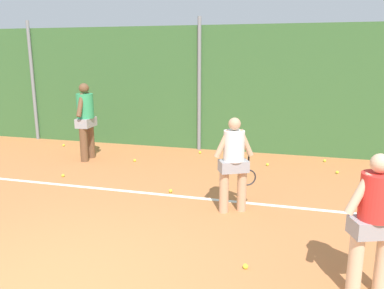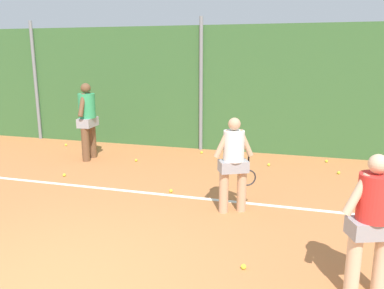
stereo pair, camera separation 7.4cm
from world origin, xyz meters
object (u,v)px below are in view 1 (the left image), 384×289
Objects in this scene: tennis_ball_7 at (245,266)px; tennis_ball_1 at (135,160)px; tennis_ball_12 at (63,175)px; tennis_ball_11 at (325,161)px; tennis_ball_9 at (171,191)px; player_backcourt_far at (86,117)px; tennis_ball_5 at (200,152)px; tennis_ball_4 at (337,172)px; tennis_ball_3 at (381,209)px; tennis_ball_8 at (267,164)px; player_foreground_near at (374,218)px; tennis_ball_0 at (64,145)px; player_midcourt at (234,160)px.

tennis_ball_1 is at bearing 128.18° from tennis_ball_7.
tennis_ball_11 is at bearing 26.31° from tennis_ball_12.
tennis_ball_11 is (2.98, 3.04, 0.00)m from tennis_ball_9.
tennis_ball_5 is (2.58, 1.30, -1.04)m from player_backcourt_far.
player_backcourt_far is 28.83× the size of tennis_ball_4.
tennis_ball_5 is at bearing 49.03° from tennis_ball_12.
tennis_ball_7 is at bearing -51.82° from tennis_ball_1.
tennis_ball_3 and tennis_ball_9 have the same top height.
tennis_ball_9 is 4.26m from tennis_ball_11.
player_backcourt_far is 28.83× the size of tennis_ball_8.
tennis_ball_11 is (-0.74, 2.98, 0.00)m from tennis_ball_3.
tennis_ball_3 and tennis_ball_7 have the same top height.
player_foreground_near reaches higher than tennis_ball_1.
player_foreground_near is at bearing -6.51° from tennis_ball_7.
tennis_ball_1 is 1.00× the size of tennis_ball_7.
tennis_ball_7 is at bearing -88.80° from tennis_ball_8.
player_backcourt_far is 28.83× the size of tennis_ball_0.
player_foreground_near is 4.07m from tennis_ball_9.
player_midcourt is at bearing 57.03° from player_backcourt_far.
player_backcourt_far is 2.06m from tennis_ball_0.
tennis_ball_12 is (-5.65, 2.80, -0.87)m from player_foreground_near.
tennis_ball_5 is at bearing -179.93° from tennis_ball_11.
tennis_ball_11 is (1.33, 0.71, 0.00)m from tennis_ball_8.
player_backcourt_far is at bearing 147.77° from tennis_ball_9.
tennis_ball_5 and tennis_ball_8 have the same top height.
tennis_ball_0 is at bearing 174.52° from tennis_ball_4.
tennis_ball_1 is at bearing -171.32° from tennis_ball_8.
tennis_ball_7 is at bearing 44.68° from player_backcourt_far.
player_foreground_near is at bearing -26.35° from tennis_ball_12.
tennis_ball_8 is (1.83, -0.71, 0.00)m from tennis_ball_5.
tennis_ball_1 and tennis_ball_8 have the same top height.
tennis_ball_0 is 1.00× the size of tennis_ball_5.
tennis_ball_1 is (-4.64, 4.33, -0.87)m from player_foreground_near.
tennis_ball_5 is at bearing 109.70° from tennis_ball_7.
tennis_ball_5 is at bearing 85.15° from player_midcourt.
tennis_ball_8 is at bearing 54.75° from tennis_ball_9.
player_midcourt is 3.83m from tennis_ball_1.
tennis_ball_3 is at bearing -47.59° from tennis_ball_8.
tennis_ball_4 is (4.73, 0.27, 0.00)m from tennis_ball_1.
tennis_ball_4 is (-0.53, 2.05, 0.00)m from tennis_ball_3.
tennis_ball_1 is (-2.84, 2.43, -0.86)m from player_midcourt.
player_backcourt_far is 1.60m from tennis_ball_1.
player_backcourt_far is 1.78m from tennis_ball_12.
tennis_ball_4 and tennis_ball_11 have the same top height.
tennis_ball_3 and tennis_ball_5 have the same top height.
tennis_ball_3 and tennis_ball_11 have the same top height.
tennis_ball_8 is 1.00× the size of tennis_ball_11.
tennis_ball_0 is 1.00× the size of tennis_ball_12.
tennis_ball_5 is at bearing 100.05° from player_foreground_near.
player_midcourt is 2.00m from tennis_ball_7.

